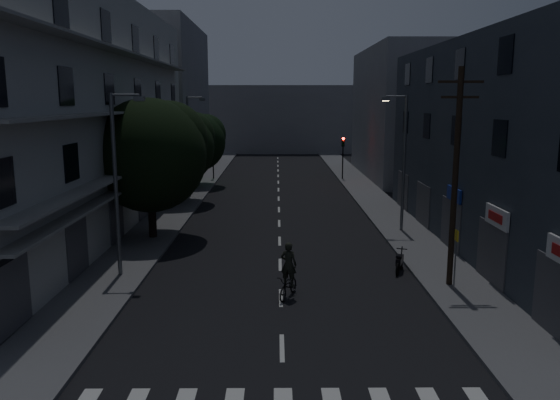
{
  "coord_description": "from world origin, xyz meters",
  "views": [
    {
      "loc": [
        -0.17,
        -14.35,
        7.82
      ],
      "look_at": [
        0.0,
        12.0,
        3.0
      ],
      "focal_mm": 35.0,
      "sensor_mm": 36.0,
      "label": 1
    }
  ],
  "objects_px": {
    "utility_pole": "(455,174)",
    "cyclist": "(289,279)",
    "motorcycle": "(400,263)",
    "bus_stop_sign": "(456,249)"
  },
  "relations": [
    {
      "from": "motorcycle",
      "to": "cyclist",
      "type": "xyz_separation_m",
      "value": [
        -5.21,
        -3.28,
        0.34
      ]
    },
    {
      "from": "utility_pole",
      "to": "bus_stop_sign",
      "type": "relative_size",
      "value": 3.56
    },
    {
      "from": "utility_pole",
      "to": "bus_stop_sign",
      "type": "bearing_deg",
      "value": -93.81
    },
    {
      "from": "motorcycle",
      "to": "cyclist",
      "type": "height_order",
      "value": "cyclist"
    },
    {
      "from": "utility_pole",
      "to": "cyclist",
      "type": "bearing_deg",
      "value": -170.53
    },
    {
      "from": "bus_stop_sign",
      "to": "motorcycle",
      "type": "bearing_deg",
      "value": 118.83
    },
    {
      "from": "utility_pole",
      "to": "cyclist",
      "type": "height_order",
      "value": "utility_pole"
    },
    {
      "from": "motorcycle",
      "to": "bus_stop_sign",
      "type": "bearing_deg",
      "value": -39.96
    },
    {
      "from": "bus_stop_sign",
      "to": "cyclist",
      "type": "distance_m",
      "value": 6.9
    },
    {
      "from": "bus_stop_sign",
      "to": "cyclist",
      "type": "bearing_deg",
      "value": -176.69
    }
  ]
}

